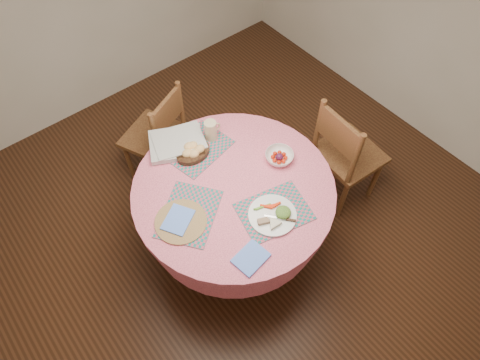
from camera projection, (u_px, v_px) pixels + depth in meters
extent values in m
plane|color=#331C0F|center=(235.00, 244.00, 3.19)|extent=(4.00, 4.00, 0.00)
cylinder|color=pink|center=(234.00, 189.00, 2.60)|extent=(1.24, 1.24, 0.04)
cone|color=pink|center=(234.00, 204.00, 2.74)|extent=(1.24, 1.24, 0.30)
cylinder|color=black|center=(235.00, 230.00, 3.01)|extent=(0.14, 0.14, 0.44)
cylinder|color=black|center=(235.00, 242.00, 3.17)|extent=(0.56, 0.56, 0.06)
cube|color=brown|center=(349.00, 154.00, 3.12)|extent=(0.45, 0.47, 0.04)
cylinder|color=brown|center=(375.00, 178.00, 3.27)|extent=(0.04, 0.04, 0.45)
cylinder|color=brown|center=(343.00, 148.00, 3.44)|extent=(0.04, 0.04, 0.45)
cylinder|color=brown|center=(343.00, 199.00, 3.16)|extent=(0.04, 0.04, 0.45)
cylinder|color=brown|center=(311.00, 167.00, 3.33)|extent=(0.04, 0.04, 0.45)
cylinder|color=brown|center=(355.00, 160.00, 2.77)|extent=(0.04, 0.04, 0.50)
cylinder|color=brown|center=(318.00, 127.00, 2.94)|extent=(0.04, 0.04, 0.50)
cube|color=brown|center=(339.00, 133.00, 2.77)|extent=(0.06, 0.36, 0.24)
cube|color=brown|center=(153.00, 136.00, 3.26)|extent=(0.54, 0.53, 0.04)
cylinder|color=brown|center=(153.00, 133.00, 3.56)|extent=(0.05, 0.05, 0.42)
cylinder|color=brown|center=(129.00, 161.00, 3.38)|extent=(0.05, 0.05, 0.42)
cylinder|color=brown|center=(185.00, 146.00, 3.48)|extent=(0.05, 0.05, 0.42)
cylinder|color=brown|center=(163.00, 176.00, 3.30)|extent=(0.05, 0.05, 0.42)
cylinder|color=brown|center=(181.00, 107.00, 3.11)|extent=(0.05, 0.05, 0.47)
cylinder|color=brown|center=(156.00, 138.00, 2.93)|extent=(0.05, 0.05, 0.47)
cube|color=brown|center=(167.00, 113.00, 2.95)|extent=(0.32, 0.16, 0.22)
cube|color=#14756F|center=(274.00, 211.00, 2.48)|extent=(0.46, 0.38, 0.01)
cube|color=#14756F|center=(189.00, 214.00, 2.47)|extent=(0.50, 0.48, 0.01)
cube|color=#14756F|center=(198.00, 149.00, 2.75)|extent=(0.45, 0.37, 0.01)
cylinder|color=olive|center=(181.00, 222.00, 2.43)|extent=(0.30, 0.30, 0.01)
cube|color=#5F89F4|center=(251.00, 258.00, 2.30)|extent=(0.20, 0.16, 0.01)
cube|color=#5F89F4|center=(178.00, 220.00, 2.43)|extent=(0.23, 0.21, 0.01)
cylinder|color=white|center=(272.00, 215.00, 2.45)|extent=(0.28, 0.28, 0.01)
ellipsoid|color=#2F6021|center=(282.00, 208.00, 2.45)|extent=(0.12, 0.12, 0.04)
cylinder|color=beige|center=(279.00, 222.00, 2.40)|extent=(0.10, 0.10, 0.02)
cube|color=#88604E|center=(268.00, 224.00, 2.40)|extent=(0.07, 0.06, 0.02)
cube|color=silver|center=(279.00, 216.00, 2.44)|extent=(0.11, 0.12, 0.00)
cylinder|color=black|center=(193.00, 152.00, 2.71)|extent=(0.23, 0.23, 0.03)
ellipsoid|color=#EACA77|center=(187.00, 152.00, 2.67)|extent=(0.07, 0.06, 0.05)
ellipsoid|color=#EACA77|center=(192.00, 145.00, 2.70)|extent=(0.07, 0.06, 0.05)
ellipsoid|color=#EACA77|center=(199.00, 148.00, 2.69)|extent=(0.07, 0.06, 0.05)
ellipsoid|color=#EACA77|center=(194.00, 153.00, 2.66)|extent=(0.07, 0.06, 0.05)
ellipsoid|color=#EACA77|center=(189.00, 145.00, 2.70)|extent=(0.07, 0.06, 0.05)
cylinder|color=beige|center=(211.00, 130.00, 2.75)|extent=(0.08, 0.08, 0.14)
torus|color=beige|center=(216.00, 127.00, 2.76)|extent=(0.07, 0.01, 0.07)
imported|color=white|center=(279.00, 157.00, 2.68)|extent=(0.19, 0.19, 0.06)
sphere|color=red|center=(284.00, 154.00, 2.70)|extent=(0.03, 0.03, 0.03)
sphere|color=red|center=(280.00, 152.00, 2.71)|extent=(0.03, 0.03, 0.03)
sphere|color=red|center=(275.00, 153.00, 2.70)|extent=(0.03, 0.03, 0.03)
sphere|color=red|center=(273.00, 157.00, 2.69)|extent=(0.03, 0.03, 0.03)
sphere|color=red|center=(275.00, 160.00, 2.67)|extent=(0.03, 0.03, 0.03)
sphere|color=red|center=(279.00, 162.00, 2.66)|extent=(0.03, 0.03, 0.03)
sphere|color=red|center=(284.00, 161.00, 2.67)|extent=(0.03, 0.03, 0.03)
sphere|color=red|center=(286.00, 158.00, 2.68)|extent=(0.03, 0.03, 0.03)
sphere|color=#461434|center=(279.00, 157.00, 2.68)|extent=(0.05, 0.05, 0.05)
cube|color=silver|center=(177.00, 144.00, 2.75)|extent=(0.43, 0.40, 0.03)
cube|color=silver|center=(179.00, 140.00, 2.74)|extent=(0.38, 0.34, 0.01)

